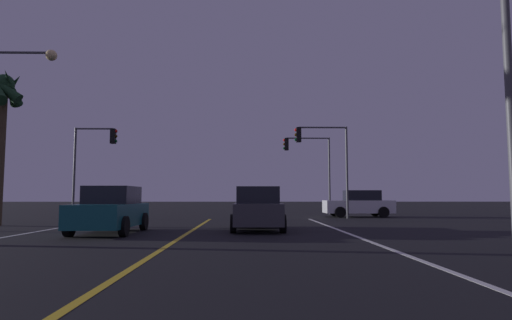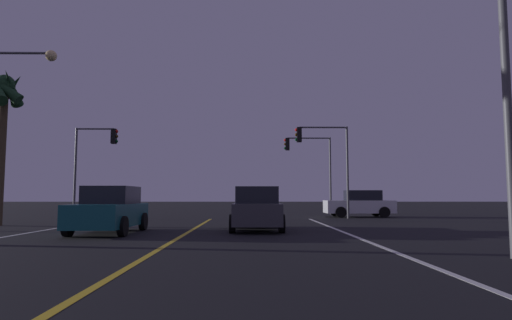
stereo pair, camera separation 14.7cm
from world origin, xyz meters
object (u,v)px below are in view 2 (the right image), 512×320
traffic_light_near_left (96,152)px  street_lamp_left_mid (5,112)px  car_crossing_side (360,204)px  traffic_light_far_right (308,157)px  car_lead_same_lane (257,209)px  car_oncoming (110,210)px  traffic_light_near_right (322,150)px  street_lamp_right_near (482,21)px  palm_tree_left_mid (4,99)px

traffic_light_near_left → street_lamp_left_mid: bearing=-92.1°
car_crossing_side → traffic_light_far_right: bearing=-53.8°
car_lead_same_lane → car_oncoming: 5.50m
car_crossing_side → street_lamp_left_mid: street_lamp_left_mid is taller
car_crossing_side → car_lead_same_lane: size_ratio=1.00×
traffic_light_near_right → traffic_light_far_right: (-0.11, 5.50, 0.08)m
car_crossing_side → street_lamp_left_mid: bearing=32.7°
street_lamp_right_near → palm_tree_left_mid: bearing=-31.8°
car_lead_same_lane → street_lamp_right_near: street_lamp_right_near is taller
car_lead_same_lane → traffic_light_far_right: size_ratio=0.76×
traffic_light_near_right → car_crossing_side: bearing=-146.8°
car_oncoming → traffic_light_near_left: size_ratio=0.79×
car_crossing_side → traffic_light_near_right: (-2.65, -1.73, 3.30)m
street_lamp_right_near → car_oncoming: bearing=-32.0°
traffic_light_near_left → car_lead_same_lane: bearing=-42.1°
car_lead_same_lane → palm_tree_left_mid: bearing=77.2°
traffic_light_near_right → street_lamp_right_near: 16.39m
traffic_light_far_right → palm_tree_left_mid: bearing=36.2°
street_lamp_right_near → palm_tree_left_mid: 19.60m
car_lead_same_lane → palm_tree_left_mid: 12.98m
traffic_light_near_left → street_lamp_right_near: (14.50, -16.33, 1.27)m
traffic_light_far_right → street_lamp_right_near: street_lamp_right_near is taller
car_crossing_side → traffic_light_near_right: bearing=33.2°
traffic_light_far_right → street_lamp_right_near: size_ratio=0.68×
street_lamp_left_mid → car_lead_same_lane: bearing=1.8°
street_lamp_right_near → street_lamp_left_mid: (-14.83, 7.39, -0.62)m
traffic_light_near_right → car_oncoming: bearing=46.1°
car_oncoming → traffic_light_near_right: (9.49, 9.87, 3.30)m
car_lead_same_lane → palm_tree_left_mid: size_ratio=0.58×
car_oncoming → traffic_light_near_right: 14.08m
car_crossing_side → traffic_light_near_right: 4.57m
car_lead_same_lane → street_lamp_left_mid: (-9.87, -0.30, 3.82)m
car_lead_same_lane → traffic_light_near_right: 10.12m
palm_tree_left_mid → car_crossing_side: bearing=22.7°
palm_tree_left_mid → traffic_light_near_right: bearing=20.8°
car_crossing_side → traffic_light_far_right: 5.76m
traffic_light_far_right → street_lamp_right_near: (0.95, -21.83, 1.07)m
street_lamp_left_mid → traffic_light_near_left: bearing=87.9°
car_lead_same_lane → street_lamp_left_mid: size_ratio=0.60×
traffic_light_near_right → street_lamp_left_mid: street_lamp_left_mid is taller
car_crossing_side → traffic_light_near_left: size_ratio=0.79×
traffic_light_far_right → traffic_light_near_left: bearing=22.1°
car_oncoming → street_lamp_left_mid: bearing=-101.6°
car_oncoming → street_lamp_left_mid: 5.98m
traffic_light_near_left → palm_tree_left_mid: size_ratio=0.73×
traffic_light_near_right → palm_tree_left_mid: bearing=20.8°
car_crossing_side → car_oncoming: bearing=43.7°
car_crossing_side → traffic_light_near_left: bearing=6.1°
car_oncoming → palm_tree_left_mid: (-6.32, 3.88, 4.99)m
car_lead_same_lane → car_crossing_side: bearing=-33.1°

